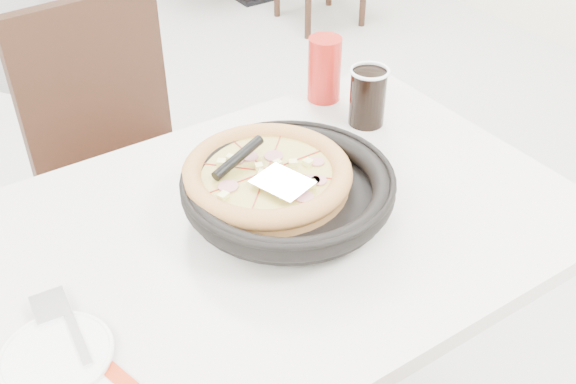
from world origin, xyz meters
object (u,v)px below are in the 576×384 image
main_table (270,351)px  pizza_pan (288,195)px  side_plate (57,356)px  red_cup (324,69)px  chair_far (138,187)px  pizza (267,180)px  cola_glass (368,98)px

main_table → pizza_pan: size_ratio=3.12×
main_table → side_plate: side_plate is taller
red_cup → pizza_pan: bearing=-134.6°
side_plate → pizza_pan: bearing=12.0°
side_plate → red_cup: (0.82, 0.44, 0.07)m
main_table → chair_far: 0.62m
main_table → chair_far: (-0.04, 0.61, 0.10)m
side_plate → red_cup: red_cup is taller
main_table → pizza_pan: pizza_pan is taller
chair_far → pizza_pan: chair_far is taller
main_table → pizza: pizza is taller
pizza → cola_glass: size_ratio=2.45×
main_table → pizza: 0.44m
side_plate → cola_glass: bearing=18.9°
chair_far → red_cup: chair_far is taller
pizza → red_cup: (0.35, 0.29, 0.02)m
side_plate → red_cup: bearing=28.0°
chair_far → pizza: bearing=93.2°
pizza_pan → pizza: pizza is taller
pizza_pan → cola_glass: bearing=28.0°
chair_far → pizza_pan: (0.09, -0.60, 0.32)m
cola_glass → red_cup: bearing=95.5°
red_cup → main_table: bearing=-138.3°
chair_far → pizza: (0.07, -0.56, 0.34)m
chair_far → red_cup: size_ratio=5.94×
pizza_pan → main_table: bearing=-174.3°
pizza → side_plate: size_ratio=1.87×
pizza_pan → pizza: 0.05m
pizza → red_cup: 0.45m
pizza_pan → chair_far: bearing=98.8°
cola_glass → pizza_pan: bearing=-152.0°
pizza_pan → side_plate: pizza_pan is taller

